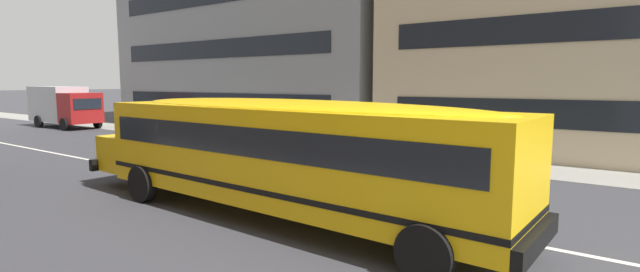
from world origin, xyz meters
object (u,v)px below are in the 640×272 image
at_px(parked_car_maroon_far_corner, 252,133).
at_px(parked_car_grey_end_of_row, 153,124).
at_px(school_bus, 278,148).
at_px(box_truck, 64,105).

relative_size(parked_car_maroon_far_corner, parked_car_grey_end_of_row, 0.98).
xyz_separation_m(school_bus, parked_car_grey_end_of_row, (-15.01, 6.88, -0.78)).
height_order(school_bus, box_truck, box_truck).
relative_size(parked_car_maroon_far_corner, box_truck, 0.64).
xyz_separation_m(parked_car_maroon_far_corner, parked_car_grey_end_of_row, (-7.46, -0.00, 0.00)).
bearing_deg(parked_car_grey_end_of_row, school_bus, -21.65).
bearing_deg(parked_car_grey_end_of_row, parked_car_maroon_far_corner, 2.98).
bearing_deg(school_bus, parked_car_maroon_far_corner, -40.45).
height_order(parked_car_maroon_far_corner, box_truck, box_truck).
bearing_deg(parked_car_grey_end_of_row, box_truck, -179.42).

